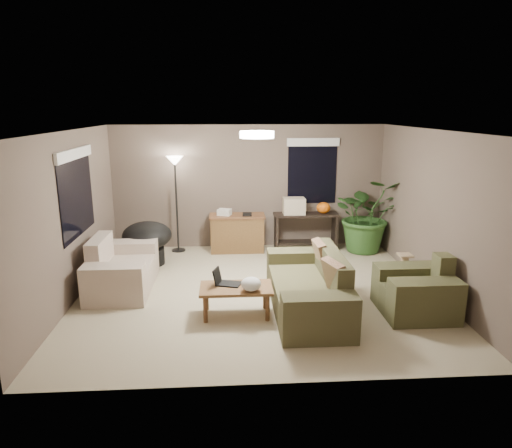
{
  "coord_description": "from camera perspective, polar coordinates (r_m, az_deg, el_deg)",
  "views": [
    {
      "loc": [
        -0.45,
        -6.71,
        2.81
      ],
      "look_at": [
        0.0,
        0.2,
        1.05
      ],
      "focal_mm": 32.0,
      "sensor_mm": 36.0,
      "label": 1
    }
  ],
  "objects": [
    {
      "name": "room_shell",
      "position": [
        6.9,
        0.11,
        1.2
      ],
      "size": [
        5.5,
        5.5,
        5.5
      ],
      "color": "tan",
      "rests_on": "ground"
    },
    {
      "name": "main_sofa",
      "position": [
        6.63,
        6.71,
        -8.15
      ],
      "size": [
        0.95,
        2.2,
        0.85
      ],
      "color": "brown",
      "rests_on": "ground"
    },
    {
      "name": "throw_pillows",
      "position": [
        6.55,
        9.01,
        -5.18
      ],
      "size": [
        0.35,
        1.38,
        0.47
      ],
      "color": "#8C7251",
      "rests_on": "main_sofa"
    },
    {
      "name": "loveseat",
      "position": [
        7.62,
        -16.54,
        -5.6
      ],
      "size": [
        0.9,
        1.6,
        0.85
      ],
      "color": "beige",
      "rests_on": "ground"
    },
    {
      "name": "armchair",
      "position": [
        6.85,
        19.42,
        -8.11
      ],
      "size": [
        0.95,
        1.0,
        0.85
      ],
      "color": "#46462A",
      "rests_on": "ground"
    },
    {
      "name": "coffee_table",
      "position": [
        6.38,
        -2.5,
        -8.37
      ],
      "size": [
        1.0,
        0.55,
        0.42
      ],
      "color": "brown",
      "rests_on": "ground"
    },
    {
      "name": "laptop",
      "position": [
        6.42,
        -4.04,
        -7.05
      ],
      "size": [
        0.42,
        0.32,
        0.24
      ],
      "color": "black",
      "rests_on": "coffee_table"
    },
    {
      "name": "plastic_bag",
      "position": [
        6.18,
        -0.62,
        -7.52
      ],
      "size": [
        0.31,
        0.28,
        0.19
      ],
      "primitive_type": "ellipsoid",
      "rotation": [
        0.0,
        0.0,
        0.14
      ],
      "color": "white",
      "rests_on": "coffee_table"
    },
    {
      "name": "desk",
      "position": [
        9.17,
        -2.36,
        -1.12
      ],
      "size": [
        1.1,
        0.5,
        0.75
      ],
      "color": "brown",
      "rests_on": "ground"
    },
    {
      "name": "desk_papers",
      "position": [
        9.06,
        -3.38,
        1.43
      ],
      "size": [
        0.69,
        0.3,
        0.12
      ],
      "color": "silver",
      "rests_on": "desk"
    },
    {
      "name": "console_table",
      "position": [
        9.32,
        6.22,
        -0.57
      ],
      "size": [
        1.3,
        0.4,
        0.75
      ],
      "color": "black",
      "rests_on": "ground"
    },
    {
      "name": "pumpkin",
      "position": [
        9.28,
        8.42,
        2.01
      ],
      "size": [
        0.36,
        0.36,
        0.23
      ],
      "primitive_type": "ellipsoid",
      "rotation": [
        0.0,
        0.0,
        0.37
      ],
      "color": "orange",
      "rests_on": "console_table"
    },
    {
      "name": "cardboard_box",
      "position": [
        9.17,
        4.76,
        2.26
      ],
      "size": [
        0.43,
        0.32,
        0.32
      ],
      "primitive_type": "cube",
      "rotation": [
        0.0,
        0.0,
        -0.0
      ],
      "color": "beige",
      "rests_on": "console_table"
    },
    {
      "name": "papasan_chair",
      "position": [
        8.62,
        -13.43,
        -1.93
      ],
      "size": [
        0.98,
        0.98,
        0.8
      ],
      "color": "black",
      "rests_on": "ground"
    },
    {
      "name": "floor_lamp",
      "position": [
        9.08,
        -10.07,
        6.37
      ],
      "size": [
        0.32,
        0.32,
        1.91
      ],
      "color": "black",
      "rests_on": "ground"
    },
    {
      "name": "ceiling_fixture",
      "position": [
        6.73,
        0.11,
        11.11
      ],
      "size": [
        0.5,
        0.5,
        0.1
      ],
      "primitive_type": "cylinder",
      "color": "white",
      "rests_on": "room_shell"
    },
    {
      "name": "houseplant",
      "position": [
        9.39,
        13.68,
        0.17
      ],
      "size": [
        1.36,
        1.51,
        1.18
      ],
      "primitive_type": "imported",
      "color": "#2D5923",
      "rests_on": "ground"
    },
    {
      "name": "cat_scratching_post",
      "position": [
        7.92,
        18.0,
        -5.58
      ],
      "size": [
        0.32,
        0.32,
        0.5
      ],
      "color": "tan",
      "rests_on": "ground"
    },
    {
      "name": "window_left",
      "position": [
        7.44,
        -21.6,
        5.34
      ],
      "size": [
        0.05,
        1.56,
        1.33
      ],
      "color": "black",
      "rests_on": "room_shell"
    },
    {
      "name": "window_back",
      "position": [
        9.41,
        7.09,
        7.92
      ],
      "size": [
        1.06,
        0.05,
        1.33
      ],
      "color": "black",
      "rests_on": "room_shell"
    }
  ]
}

